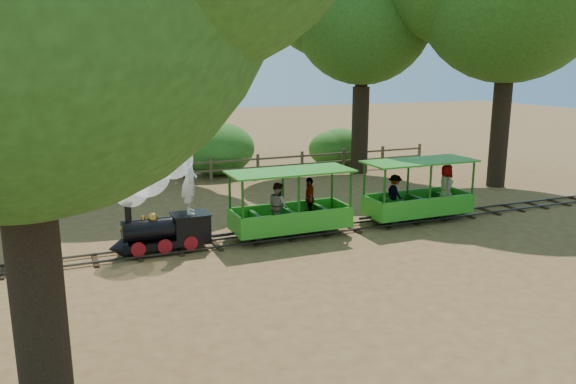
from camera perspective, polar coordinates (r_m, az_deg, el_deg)
name	(u,v)px	position (r m, az deg, el deg)	size (l,w,h in m)	color
ground	(320,233)	(15.80, 3.29, -4.17)	(90.00, 90.00, 0.00)	olive
track	(320,231)	(15.78, 3.29, -3.94)	(22.00, 1.00, 0.10)	#3F3D3A
locomotive	(157,189)	(14.14, -13.19, 0.29)	(2.50, 1.18, 2.88)	black
carriage_front	(291,209)	(15.24, 0.28, -1.77)	(3.37, 1.40, 1.75)	green
carriage_rear	(420,195)	(17.26, 13.22, -0.35)	(3.37, 1.38, 1.75)	green
oak_ne	(362,6)	(24.48, 7.52, 18.25)	(7.32, 6.44, 9.60)	#2D2116
fence	(235,166)	(22.93, -5.43, 2.65)	(18.10, 0.10, 1.00)	brown
shrub_west	(53,166)	(23.19, -22.74, 2.42)	(2.36, 1.82, 1.63)	#2D6B1E
shrub_mid_w	(217,149)	(23.98, -7.22, 4.37)	(3.24, 2.49, 2.25)	#2D6B1E
shrub_mid_e	(333,148)	(26.02, 4.64, 4.44)	(2.39, 1.84, 1.65)	#2D6B1E
shrub_east	(340,147)	(26.17, 5.33, 4.57)	(2.51, 1.93, 1.74)	#2D6B1E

